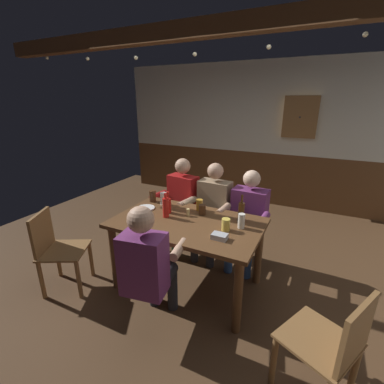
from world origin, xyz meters
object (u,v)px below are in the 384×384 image
object	(u,v)px
table_candle	(188,212)
bottle_1	(168,205)
person_2	(248,215)
pint_glass_2	(199,205)
pint_glass_6	(134,217)
bottle_2	(241,211)
condiment_caddy	(220,236)
dining_table	(187,231)
person_1	(212,207)
plate_0	(146,208)
bottle_0	(166,207)
wall_dart_cabinet	(300,117)
pint_glass_0	(226,225)
pint_glass_4	(241,221)
pint_glass_1	(202,210)
chair_empty_near_right	(56,248)
person_0	(180,201)
chair_empty_near_left	(331,346)
pint_glass_5	(153,196)
pint_glass_3	(163,199)
person_3	(148,264)

from	to	relation	value
table_candle	bottle_1	size ratio (longest dim) A/B	0.33
person_2	pint_glass_2	xyz separation A→B (m)	(-0.47, -0.37, 0.18)
pint_glass_6	bottle_2	bearing A→B (deg)	30.63
condiment_caddy	dining_table	bearing A→B (deg)	154.54
person_2	table_candle	size ratio (longest dim) A/B	14.98
person_1	plate_0	xyz separation A→B (m)	(-0.58, -0.61, 0.11)
bottle_0	bottle_2	world-z (taller)	bottle_2
plate_0	wall_dart_cabinet	world-z (taller)	wall_dart_cabinet
dining_table	pint_glass_0	bearing A→B (deg)	-2.63
pint_glass_2	pint_glass_6	distance (m)	0.76
bottle_0	pint_glass_4	world-z (taller)	bottle_0
dining_table	condiment_caddy	world-z (taller)	condiment_caddy
plate_0	person_2	bearing A→B (deg)	30.20
pint_glass_0	pint_glass_1	world-z (taller)	pint_glass_0
bottle_1	pint_glass_4	world-z (taller)	bottle_1
chair_empty_near_right	person_0	bearing A→B (deg)	122.73
pint_glass_0	pint_glass_4	bearing A→B (deg)	44.36
plate_0	table_candle	bearing A→B (deg)	3.88
chair_empty_near_right	table_candle	bearing A→B (deg)	95.59
table_candle	bottle_2	world-z (taller)	bottle_2
dining_table	chair_empty_near_left	size ratio (longest dim) A/B	1.74
person_1	pint_glass_5	distance (m)	0.76
person_1	pint_glass_5	size ratio (longest dim) A/B	8.91
table_candle	condiment_caddy	bearing A→B (deg)	-34.27
pint_glass_0	pint_glass_2	xyz separation A→B (m)	(-0.44, 0.35, 0.00)
dining_table	person_2	distance (m)	0.83
plate_0	pint_glass_3	xyz separation A→B (m)	(0.11, 0.21, 0.07)
bottle_1	pint_glass_3	distance (m)	0.27
dining_table	bottle_2	distance (m)	0.60
person_3	pint_glass_3	xyz separation A→B (m)	(-0.46, 0.99, 0.18)
person_1	chair_empty_near_right	world-z (taller)	person_1
pint_glass_1	pint_glass_6	world-z (taller)	pint_glass_6
pint_glass_1	pint_glass_6	size ratio (longest dim) A/B	0.78
bottle_1	pint_glass_0	bearing A→B (deg)	-9.85
chair_empty_near_right	condiment_caddy	xyz separation A→B (m)	(1.67, 0.44, 0.33)
pint_glass_3	wall_dart_cabinet	size ratio (longest dim) A/B	0.21
person_3	pint_glass_3	world-z (taller)	person_3
person_3	pint_glass_4	distance (m)	0.98
chair_empty_near_right	wall_dart_cabinet	size ratio (longest dim) A/B	1.26
chair_empty_near_left	plate_0	xyz separation A→B (m)	(-1.98, 0.77, 0.31)
pint_glass_0	pint_glass_2	distance (m)	0.56
dining_table	chair_empty_near_left	distance (m)	1.56
pint_glass_3	wall_dart_cabinet	bearing A→B (deg)	65.18
person_1	pint_glass_3	distance (m)	0.64
pint_glass_5	pint_glass_3	bearing A→B (deg)	-7.77
person_3	bottle_2	xyz separation A→B (m)	(0.50, 0.96, 0.21)
plate_0	pint_glass_1	size ratio (longest dim) A/B	1.82
pint_glass_5	bottle_0	bearing A→B (deg)	-39.74
pint_glass_4	person_0	bearing A→B (deg)	149.26
wall_dart_cabinet	chair_empty_near_right	bearing A→B (deg)	-119.01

